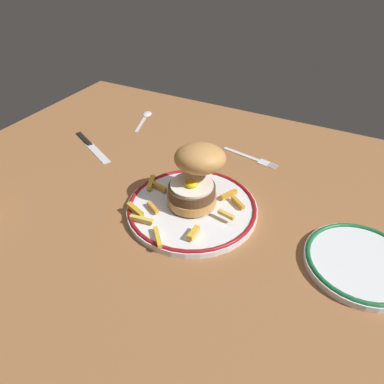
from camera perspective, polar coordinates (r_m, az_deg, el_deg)
name	(u,v)px	position (r cm, az deg, el deg)	size (l,w,h in cm)	color
ground_plane	(187,206)	(74.47, -0.86, -2.25)	(117.43, 90.40, 4.00)	#905C35
dinner_plate	(192,207)	(69.69, 0.00, -2.46)	(25.36, 25.36, 1.60)	silver
burger	(196,174)	(66.78, 0.61, 2.87)	(13.06, 13.45, 12.40)	#C58845
fries_pile	(178,200)	(69.29, -2.25, -1.34)	(21.36, 24.31, 2.49)	gold
side_plate	(361,262)	(65.68, 25.28, -10.07)	(18.21, 18.21, 1.60)	white
fork	(251,157)	(87.02, 9.39, 5.44)	(14.41, 3.94, 0.36)	silver
knife	(90,144)	(94.87, -15.98, 7.35)	(16.72, 9.51, 0.70)	black
spoon	(146,115)	(106.80, -7.39, 12.03)	(5.80, 13.16, 0.90)	silver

